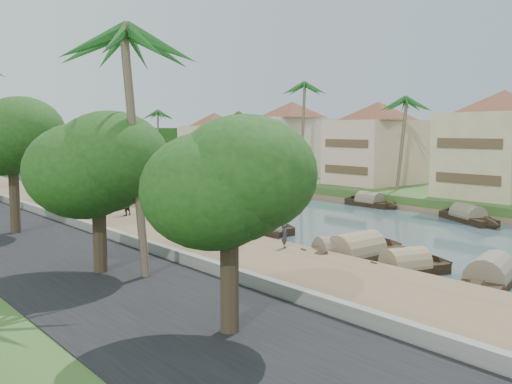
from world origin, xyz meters
TOP-DOWN VIEW (x-y plane):
  - ground at (0.00, 0.00)m, footprint 220.00×220.00m
  - left_bank at (-16.00, 20.00)m, footprint 10.00×180.00m
  - right_bank at (19.00, 20.00)m, footprint 16.00×180.00m
  - retaining_wall at (-20.20, 20.00)m, footprint 0.40×180.00m
  - far_right_fill at (56.00, 20.00)m, footprint 60.00×220.00m
  - bridge at (0.00, 72.00)m, footprint 28.00×4.00m
  - building_near at (18.99, -2.00)m, footprint 14.85×14.85m
  - building_mid at (19.99, 14.00)m, footprint 14.11×14.11m
  - building_far at (18.99, 28.00)m, footprint 15.59×15.59m
  - building_distant at (19.99, 48.00)m, footprint 12.62×12.62m
  - sampan_0 at (-8.07, -15.87)m, footprint 8.75×4.14m
  - sampan_1 at (-9.45, -11.89)m, footprint 6.80×3.35m
  - sampan_2 at (-8.93, -8.01)m, footprint 9.33×2.22m
  - sampan_3 at (-9.72, -7.33)m, footprint 7.73×3.56m
  - sampan_4 at (-10.36, 0.76)m, footprint 6.63×2.38m
  - sampan_5 at (-8.79, 0.92)m, footprint 6.89×1.98m
  - sampan_6 at (-8.63, 4.95)m, footprint 6.76×2.88m
  - sampan_7 at (-8.61, 8.50)m, footprint 6.39×3.32m
  - sampan_8 at (-7.96, 13.51)m, footprint 7.67×3.40m
  - sampan_9 at (-8.08, 15.72)m, footprint 8.46×4.30m
  - sampan_10 at (-10.20, 16.47)m, footprint 6.87×3.58m
  - sampan_11 at (-8.22, 21.16)m, footprint 8.91×3.80m
  - sampan_12 at (-8.50, 23.59)m, footprint 7.54×3.53m
  - sampan_13 at (-10.14, 32.63)m, footprint 8.46×2.68m
  - sampan_14 at (8.95, -4.57)m, footprint 5.26×8.42m
  - sampan_15 at (10.27, 6.94)m, footprint 1.94×7.51m
  - sampan_16 at (9.20, 22.76)m, footprint 3.74×9.04m
  - canoe_1 at (-6.54, -4.00)m, footprint 5.22×1.55m
  - canoe_2 at (-9.55, 19.14)m, footprint 6.16×1.94m
  - palm_1 at (16.00, 7.78)m, footprint 3.20×3.20m
  - palm_2 at (15.00, 21.83)m, footprint 3.20×3.20m
  - palm_3 at (16.00, 36.43)m, footprint 3.20×3.20m
  - palm_4 at (-23.00, -8.43)m, footprint 3.20×3.20m
  - palm_7 at (14.00, 56.43)m, footprint 3.20×3.20m
  - tree_0 at (-24.00, -16.02)m, footprint 4.40×4.40m
  - tree_1 at (-24.00, -6.42)m, footprint 5.09×5.09m
  - tree_2 at (-24.00, 5.92)m, footprint 5.17×5.17m
  - tree_6 at (24.00, 28.26)m, footprint 4.56×4.56m
  - person_near at (-12.42, -5.66)m, footprint 0.59×0.62m
  - person_far at (-13.92, 11.70)m, footprint 1.01×0.88m

SIDE VIEW (x-z plane):
  - ground at x=0.00m, z-range 0.00..0.00m
  - canoe_1 at x=-6.54m, z-range -0.32..0.52m
  - canoe_2 at x=-9.55m, z-range -0.34..0.54m
  - left_bank at x=-16.00m, z-range 0.00..0.80m
  - sampan_7 at x=-8.61m, z-range -0.48..1.28m
  - sampan_12 at x=-8.50m, z-range -0.51..1.32m
  - sampan_4 at x=-10.36m, z-range -0.54..1.36m
  - sampan_10 at x=-10.20m, z-range -0.55..1.36m
  - sampan_6 at x=-8.63m, z-range -0.59..1.41m
  - sampan_1 at x=-9.45m, z-range -0.60..1.42m
  - sampan_15 at x=10.27m, z-range -0.60..1.42m
  - sampan_3 at x=-9.72m, z-range -0.62..1.45m
  - sampan_14 at x=8.95m, z-range -0.64..1.46m
  - sampan_9 at x=-8.08m, z-range -0.65..1.48m
  - sampan_16 at x=9.20m, z-range -0.67..1.50m
  - sampan_5 at x=-8.79m, z-range -0.69..1.52m
  - sampan_0 at x=-8.07m, z-range -0.71..1.55m
  - sampan_13 at x=-10.14m, z-range -0.72..1.55m
  - sampan_8 at x=-7.96m, z-range -0.73..1.57m
  - sampan_2 at x=-8.93m, z-range -0.79..1.63m
  - sampan_11 at x=-8.22m, z-range -0.81..1.65m
  - far_right_fill at x=56.00m, z-range 0.00..1.15m
  - right_bank at x=19.00m, z-range 0.00..1.20m
  - retaining_wall at x=-20.20m, z-range 0.80..1.90m
  - person_near at x=-12.42m, z-range 0.80..2.22m
  - person_far at x=-13.92m, z-range 0.80..2.60m
  - bridge at x=0.00m, z-range 0.52..2.92m
  - building_distant at x=19.99m, z-range 1.28..10.48m
  - tree_0 at x=-24.00m, z-range 2.73..9.19m
  - tree_1 at x=-24.00m, z-range 2.64..9.44m
  - building_mid at x=19.99m, z-range 1.28..10.98m
  - building_near at x=18.99m, z-range 1.28..11.48m
  - building_far at x=18.99m, z-range 1.28..11.48m
  - tree_6 at x=24.00m, z-range 3.01..10.60m
  - tree_2 at x=-24.00m, z-range 3.16..11.12m
  - palm_3 at x=16.00m, z-range 4.59..14.87m
  - palm_7 at x=14.00m, z-range 4.93..15.94m
  - palm_1 at x=16.00m, z-range 5.05..16.27m
  - palm_4 at x=-23.00m, z-range 5.49..17.26m
  - palm_2 at x=15.00m, z-range 6.13..19.73m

